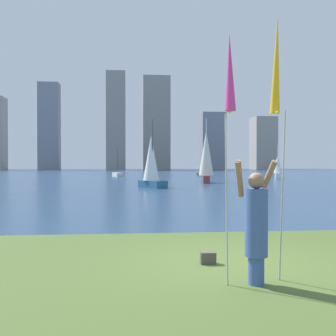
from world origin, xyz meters
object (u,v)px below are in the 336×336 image
object	(u,v)px
person	(256,223)
kite_flag_left	(230,79)
bag	(208,258)
sailboat_3	(206,156)
sailboat_1	(278,167)
sailboat_2	(118,174)
sailboat_4	(203,174)
sailboat_6	(151,163)
kite_flag_right	(277,69)

from	to	relation	value
person	kite_flag_left	bearing A→B (deg)	-163.50
bag	sailboat_3	distance (m)	30.07
sailboat_1	sailboat_2	world-z (taller)	sailboat_1
kite_flag_left	bag	distance (m)	3.27
sailboat_3	sailboat_4	world-z (taller)	sailboat_3
person	sailboat_2	xyz separation A→B (m)	(-3.57, 48.00, -0.63)
bag	sailboat_1	bearing A→B (deg)	67.62
sailboat_3	sailboat_4	distance (m)	22.67
person	bag	bearing A→B (deg)	113.42
person	sailboat_4	world-z (taller)	sailboat_4
sailboat_4	sailboat_2	bearing A→B (deg)	-158.40
kite_flag_left	sailboat_1	size ratio (longest dim) A/B	0.94
sailboat_2	sailboat_6	xyz separation A→B (m)	(3.25, -24.13, 1.52)
sailboat_1	kite_flag_right	bearing A→B (deg)	-110.74
kite_flag_left	sailboat_3	distance (m)	31.33
bag	sailboat_1	world-z (taller)	sailboat_1
person	kite_flag_left	size ratio (longest dim) A/B	0.50
kite_flag_left	bag	size ratio (longest dim) A/B	13.49
kite_flag_left	sailboat_2	size ratio (longest dim) A/B	0.98
sailboat_2	kite_flag_left	bearing A→B (deg)	-86.27
sailboat_1	sailboat_2	size ratio (longest dim) A/B	1.05
sailboat_2	person	bearing A→B (deg)	-85.74
sailboat_6	person	bearing A→B (deg)	-89.24
bag	sailboat_2	xyz separation A→B (m)	(-3.09, 46.73, 0.19)
person	sailboat_4	distance (m)	53.71
kite_flag_right	sailboat_1	world-z (taller)	kite_flag_right
sailboat_2	sailboat_3	size ratio (longest dim) A/B	0.64
sailboat_4	sailboat_6	size ratio (longest dim) A/B	0.76
sailboat_4	kite_flag_right	bearing A→B (deg)	-99.19
sailboat_2	kite_flag_right	bearing A→B (deg)	-85.19
bag	sailboat_6	size ratio (longest dim) A/B	0.05
kite_flag_right	sailboat_4	xyz separation A→B (m)	(8.51, 52.61, -3.09)
person	bag	size ratio (longest dim) A/B	6.80
person	sailboat_1	distance (m)	42.61
bag	kite_flag_left	bearing A→B (deg)	-88.00
sailboat_1	bag	bearing A→B (deg)	-112.38
kite_flag_right	bag	xyz separation A→B (m)	(-0.92, 0.93, -3.23)
bag	sailboat_4	xyz separation A→B (m)	(9.43, 51.68, 0.14)
kite_flag_right	sailboat_4	size ratio (longest dim) A/B	1.10
kite_flag_right	kite_flag_left	bearing A→B (deg)	-152.84
sailboat_2	sailboat_4	xyz separation A→B (m)	(12.52, 4.96, -0.05)
sailboat_1	kite_flag_left	bearing A→B (deg)	-111.62
sailboat_1	sailboat_4	size ratio (longest dim) A/B	1.04
sailboat_4	sailboat_6	distance (m)	30.56
kite_flag_right	sailboat_6	size ratio (longest dim) A/B	0.83
kite_flag_left	sailboat_1	world-z (taller)	sailboat_1
person	sailboat_1	world-z (taller)	sailboat_1
kite_flag_right	sailboat_3	size ratio (longest dim) A/B	0.70
person	sailboat_6	size ratio (longest dim) A/B	0.37
kite_flag_right	sailboat_4	bearing A→B (deg)	80.81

